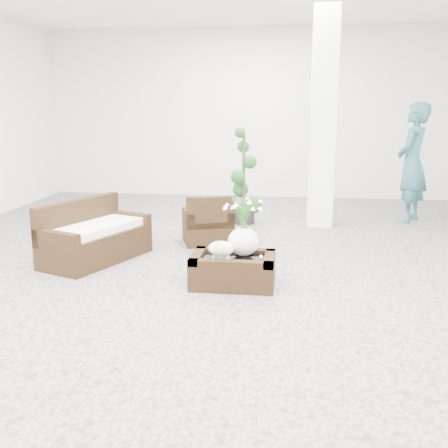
# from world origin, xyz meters

# --- Properties ---
(ground) EXTENTS (11.00, 11.00, 0.00)m
(ground) POSITION_xyz_m (0.00, 0.00, 0.00)
(ground) COLOR gray
(ground) RESTS_ON ground
(column) EXTENTS (0.40, 0.40, 3.50)m
(column) POSITION_xyz_m (1.20, 2.80, 1.75)
(column) COLOR white
(column) RESTS_ON ground
(coffee_table) EXTENTS (0.90, 0.60, 0.31)m
(coffee_table) POSITION_xyz_m (0.14, -0.38, 0.16)
(coffee_table) COLOR black
(coffee_table) RESTS_ON ground
(sheep_figurine) EXTENTS (0.28, 0.23, 0.21)m
(sheep_figurine) POSITION_xyz_m (0.02, -0.48, 0.42)
(sheep_figurine) COLOR white
(sheep_figurine) RESTS_ON coffee_table
(planter_narcissus) EXTENTS (0.44, 0.44, 0.80)m
(planter_narcissus) POSITION_xyz_m (0.24, -0.28, 0.71)
(planter_narcissus) COLOR white
(planter_narcissus) RESTS_ON coffee_table
(tealight) EXTENTS (0.04, 0.04, 0.03)m
(tealight) POSITION_xyz_m (0.44, -0.36, 0.33)
(tealight) COLOR white
(tealight) RESTS_ON coffee_table
(armchair) EXTENTS (0.83, 0.81, 0.71)m
(armchair) POSITION_xyz_m (-0.44, 1.43, 0.35)
(armchair) COLOR black
(armchair) RESTS_ON ground
(loveseat) EXTENTS (1.17, 1.57, 0.76)m
(loveseat) POSITION_xyz_m (-1.69, 0.34, 0.38)
(loveseat) COLOR black
(loveseat) RESTS_ON ground
(topiary) EXTENTS (0.41, 0.41, 1.55)m
(topiary) POSITION_xyz_m (-0.05, 2.77, 0.78)
(topiary) COLOR #154418
(topiary) RESTS_ON ground
(shopper) EXTENTS (0.76, 0.86, 1.98)m
(shopper) POSITION_xyz_m (2.71, 3.28, 0.99)
(shopper) COLOR #2A575E
(shopper) RESTS_ON ground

